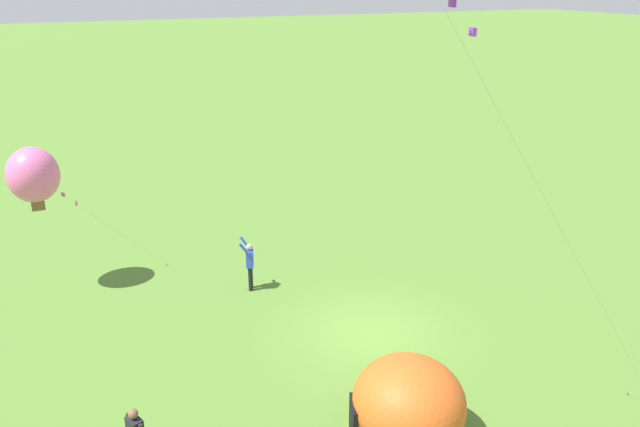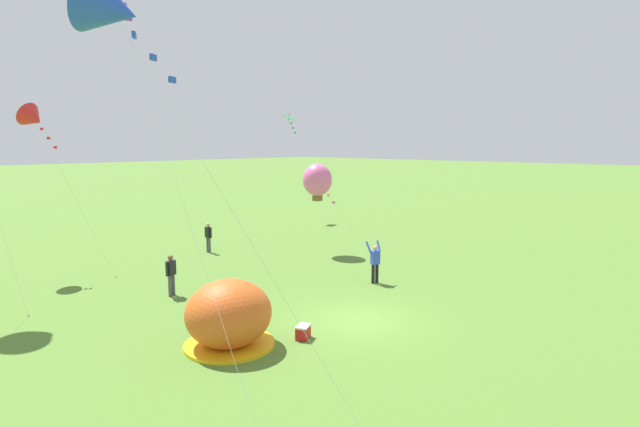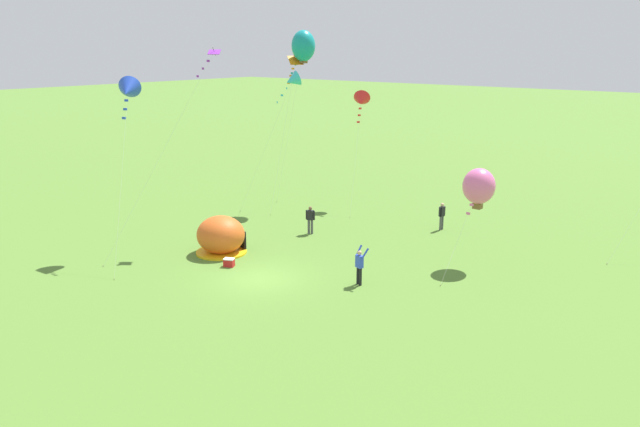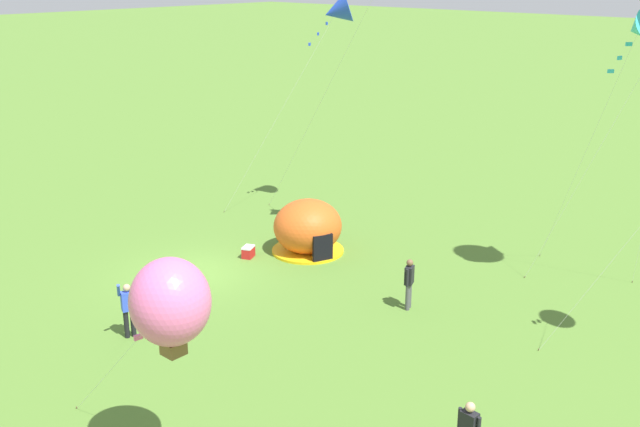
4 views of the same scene
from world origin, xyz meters
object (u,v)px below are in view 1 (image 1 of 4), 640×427
object	(u,v)px
popup_tent	(408,404)
cooler_box	(408,373)
person_flying_kite	(250,263)
kite_pink	(33,175)

from	to	relation	value
popup_tent	cooler_box	world-z (taller)	popup_tent
cooler_box	person_flying_kite	distance (m)	7.15
popup_tent	cooler_box	distance (m)	2.47
person_flying_kite	kite_pink	bearing A→B (deg)	64.79
popup_tent	kite_pink	bearing A→B (deg)	31.48
person_flying_kite	kite_pink	xyz separation A→B (m)	(2.97, 6.30, 3.17)
popup_tent	person_flying_kite	xyz separation A→B (m)	(8.74, 0.87, 0.00)
cooler_box	kite_pink	bearing A→B (deg)	40.95
popup_tent	person_flying_kite	size ratio (longest dim) A/B	1.49
cooler_box	person_flying_kite	size ratio (longest dim) A/B	0.34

